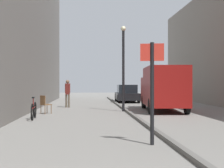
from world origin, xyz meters
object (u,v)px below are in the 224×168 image
object	(u,v)px
cafe_chair_near_window	(45,103)
pedestrian_main_foreground	(68,92)
lamp_post	(123,63)
delivery_van	(163,88)
bicycle_leaning	(34,110)
parked_car	(127,94)
street_sign_post	(152,84)

from	to	relation	value
cafe_chair_near_window	pedestrian_main_foreground	bearing A→B (deg)	127.34
lamp_post	cafe_chair_near_window	bearing A→B (deg)	-164.66
delivery_van	cafe_chair_near_window	world-z (taller)	delivery_van
pedestrian_main_foreground	delivery_van	bearing A→B (deg)	167.57
delivery_van	cafe_chair_near_window	xyz separation A→B (m)	(-6.46, -1.23, -0.77)
delivery_van	bicycle_leaning	distance (m)	7.64
bicycle_leaning	cafe_chair_near_window	world-z (taller)	bicycle_leaning
delivery_van	parked_car	xyz separation A→B (m)	(-1.00, 8.86, -0.61)
pedestrian_main_foreground	lamp_post	distance (m)	4.89
delivery_van	lamp_post	size ratio (longest dim) A/B	1.19
delivery_van	street_sign_post	size ratio (longest dim) A/B	2.18
street_sign_post	bicycle_leaning	distance (m)	7.41
lamp_post	bicycle_leaning	size ratio (longest dim) A/B	2.69
parked_car	delivery_van	bearing A→B (deg)	-81.94
pedestrian_main_foreground	cafe_chair_near_window	bearing A→B (deg)	95.13
street_sign_post	cafe_chair_near_window	distance (m)	9.53
lamp_post	cafe_chair_near_window	xyz separation A→B (m)	(-4.19, -1.15, -2.18)
street_sign_post	cafe_chair_near_window	bearing A→B (deg)	-54.22
pedestrian_main_foreground	cafe_chair_near_window	size ratio (longest dim) A/B	1.90
delivery_van	parked_car	bearing A→B (deg)	100.96
lamp_post	cafe_chair_near_window	world-z (taller)	lamp_post
street_sign_post	cafe_chair_near_window	size ratio (longest dim) A/B	2.77
bicycle_leaning	street_sign_post	bearing A→B (deg)	-60.12
bicycle_leaning	delivery_van	bearing A→B (deg)	26.58
pedestrian_main_foreground	street_sign_post	bearing A→B (deg)	119.56
parked_car	street_sign_post	size ratio (longest dim) A/B	1.63
street_sign_post	bicycle_leaning	xyz separation A→B (m)	(-3.98, 6.15, -1.16)
pedestrian_main_foreground	bicycle_leaning	distance (m)	6.97
pedestrian_main_foreground	parked_car	world-z (taller)	pedestrian_main_foreground
lamp_post	delivery_van	bearing A→B (deg)	2.07
parked_car	lamp_post	distance (m)	9.25
cafe_chair_near_window	parked_car	bearing A→B (deg)	110.56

